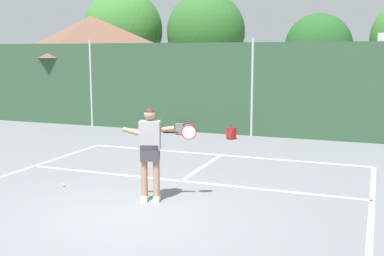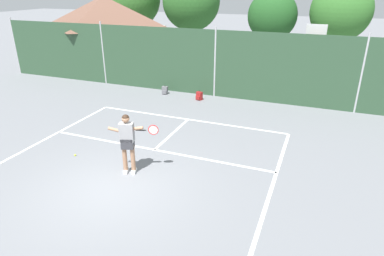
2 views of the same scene
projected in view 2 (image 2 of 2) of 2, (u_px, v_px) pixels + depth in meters
ground_plane at (113, 187)px, 9.26m from camera, size 120.00×120.00×0.00m
court_markings at (126, 176)px, 9.81m from camera, size 8.30×11.10×0.01m
chainlink_fence at (215, 64)px, 16.31m from camera, size 26.09×0.09×3.40m
basketball_hoop at (314, 52)px, 15.57m from camera, size 0.90×0.67×3.55m
clubhouse_building at (106, 32)px, 21.70m from camera, size 6.85×5.19×4.58m
treeline_backdrop at (249, 4)px, 24.26m from camera, size 26.95×4.40×6.65m
tennis_player at (128, 139)px, 9.57m from camera, size 1.35×0.59×1.85m
tennis_ball at (75, 155)px, 10.95m from camera, size 0.07×0.07×0.07m
backpack_grey at (165, 90)px, 17.14m from camera, size 0.29×0.26×0.46m
backpack_red at (199, 96)px, 16.27m from camera, size 0.33×0.31×0.46m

